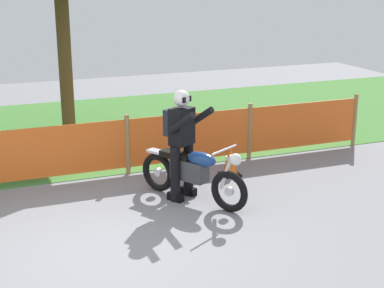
% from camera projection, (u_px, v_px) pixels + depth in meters
% --- Properties ---
extents(ground, '(24.00, 24.00, 0.02)m').
position_uv_depth(ground, '(94.00, 250.00, 7.30)').
color(ground, gray).
extents(grass_verge, '(24.00, 6.22, 0.01)m').
position_uv_depth(grass_verge, '(37.00, 135.00, 12.40)').
color(grass_verge, '#427A33').
rests_on(grass_verge, ground).
extents(barrier_fence, '(11.68, 0.08, 1.05)m').
position_uv_depth(barrier_fence, '(59.00, 151.00, 9.47)').
color(barrier_fence, '#997547').
rests_on(barrier_fence, ground).
extents(motorcycle_lead, '(1.11, 1.75, 0.94)m').
position_uv_depth(motorcycle_lead, '(193.00, 173.00, 8.73)').
color(motorcycle_lead, black).
rests_on(motorcycle_lead, ground).
extents(rider_lead, '(0.71, 0.79, 1.69)m').
position_uv_depth(rider_lead, '(181.00, 138.00, 8.71)').
color(rider_lead, black).
rests_on(rider_lead, ground).
extents(traffic_cone, '(0.32, 0.32, 0.53)m').
position_uv_depth(traffic_cone, '(230.00, 161.00, 9.89)').
color(traffic_cone, black).
rests_on(traffic_cone, ground).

